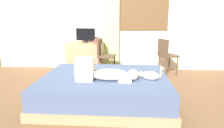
% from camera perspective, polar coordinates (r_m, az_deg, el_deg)
% --- Properties ---
extents(ground_plane, '(16.00, 16.00, 0.00)m').
position_cam_1_polar(ground_plane, '(3.38, -1.28, -10.58)').
color(ground_plane, brown).
extents(back_wall_with_window, '(6.40, 0.14, 2.90)m').
position_cam_1_polar(back_wall_with_window, '(5.32, 1.11, 14.29)').
color(back_wall_with_window, beige).
rests_on(back_wall_with_window, ground).
extents(bed, '(2.06, 1.66, 0.43)m').
position_cam_1_polar(bed, '(3.34, -1.96, -6.94)').
color(bed, '#997A56').
rests_on(bed, ground).
extents(person_lying, '(0.94, 0.29, 0.34)m').
position_cam_1_polar(person_lying, '(3.02, -2.39, -2.50)').
color(person_lying, silver).
rests_on(person_lying, bed).
extents(cat, '(0.35, 0.18, 0.21)m').
position_cam_1_polar(cat, '(3.10, 10.56, -3.21)').
color(cat, silver).
rests_on(cat, bed).
extents(desk, '(0.90, 0.56, 0.74)m').
position_cam_1_polar(desk, '(5.11, -7.50, 1.97)').
color(desk, '#997A56').
rests_on(desk, ground).
extents(tv_monitor, '(0.48, 0.10, 0.35)m').
position_cam_1_polar(tv_monitor, '(5.03, -7.52, 8.14)').
color(tv_monitor, black).
rests_on(tv_monitor, desk).
extents(cup, '(0.08, 0.08, 0.10)m').
position_cam_1_polar(cup, '(4.81, -4.70, 6.37)').
color(cup, '#B23D38').
rests_on(cup, desk).
extents(chair_by_desk, '(0.43, 0.43, 0.86)m').
position_cam_1_polar(chair_by_desk, '(4.74, -2.31, 2.88)').
color(chair_by_desk, '#4C3828').
rests_on(chair_by_desk, ground).
extents(chair_spare, '(0.50, 0.50, 0.86)m').
position_cam_1_polar(chair_spare, '(4.93, 15.13, 2.83)').
color(chair_spare, '#4C3828').
rests_on(chair_spare, ground).
extents(curtain_left, '(0.44, 0.06, 2.64)m').
position_cam_1_polar(curtain_left, '(5.21, -0.39, 12.81)').
color(curtain_left, '#ADCC75').
rests_on(curtain_left, ground).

